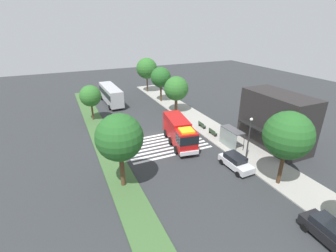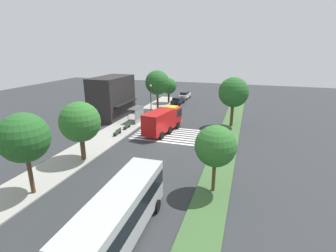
{
  "view_description": "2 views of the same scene",
  "coord_description": "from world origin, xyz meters",
  "views": [
    {
      "loc": [
        30.62,
        -12.15,
        15.75
      ],
      "look_at": [
        0.77,
        1.32,
        1.79
      ],
      "focal_mm": 26.11,
      "sensor_mm": 36.0,
      "label": 1
    },
    {
      "loc": [
        -30.96,
        -10.0,
        12.38
      ],
      "look_at": [
        2.94,
        0.88,
        1.23
      ],
      "focal_mm": 27.15,
      "sensor_mm": 36.0,
      "label": 2
    }
  ],
  "objects": [
    {
      "name": "transit_bus",
      "position": [
        -18.72,
        -2.81,
        2.16
      ],
      "size": [
        10.55,
        3.08,
        3.65
      ],
      "rotation": [
        0.0,
        0.0,
        3.17
      ],
      "color": "#B2B2B7",
      "rests_on": "ground_plane"
    },
    {
      "name": "street_lamp",
      "position": [
        11.3,
        6.83,
        3.57
      ],
      "size": [
        0.36,
        0.36,
        5.76
      ],
      "color": "#2D2D30",
      "rests_on": "sidewalk"
    },
    {
      "name": "bench_west_of_shelter",
      "position": [
        -0.02,
        7.62,
        0.59
      ],
      "size": [
        1.6,
        0.5,
        0.9
      ],
      "color": "#2D472D",
      "rests_on": "sidewalk"
    },
    {
      "name": "crosswalk",
      "position": [
        2.74,
        0.0,
        0.01
      ],
      "size": [
        6.75,
        11.22,
        0.01
      ],
      "color": "silver",
      "rests_on": "ground_plane"
    },
    {
      "name": "ground_plane",
      "position": [
        0.0,
        0.0,
        0.0
      ],
      "size": [
        120.0,
        120.0,
        0.0
      ],
      "primitive_type": "plane",
      "color": "#2D3033"
    },
    {
      "name": "parked_car_mid",
      "position": [
        23.06,
        5.04,
        0.87
      ],
      "size": [
        4.79,
        2.31,
        1.68
      ],
      "rotation": [
        0.0,
        0.0,
        -0.05
      ],
      "color": "black",
      "rests_on": "ground_plane"
    },
    {
      "name": "sidewalk",
      "position": [
        0.0,
        8.67,
        0.07
      ],
      "size": [
        60.0,
        4.87,
        0.14
      ],
      "primitive_type": "cube",
      "color": "#9E9B93",
      "rests_on": "ground_plane"
    },
    {
      "name": "bench_near_shelter",
      "position": [
        3.07,
        7.62,
        0.59
      ],
      "size": [
        1.6,
        0.5,
        0.9
      ],
      "color": "#2D472D",
      "rests_on": "sidewalk"
    },
    {
      "name": "sidewalk_tree_far_west",
      "position": [
        -24.52,
        7.23,
        5.7
      ],
      "size": [
        4.87,
        4.87,
        8.0
      ],
      "color": "#47301E",
      "rests_on": "sidewalk"
    },
    {
      "name": "median_strip",
      "position": [
        0.0,
        -7.73,
        0.07
      ],
      "size": [
        60.0,
        3.0,
        0.14
      ],
      "primitive_type": "cube",
      "color": "#3D6033",
      "rests_on": "ground_plane"
    },
    {
      "name": "fire_truck",
      "position": [
        3.58,
        1.8,
        1.98
      ],
      "size": [
        8.81,
        3.75,
        3.5
      ],
      "rotation": [
        0.0,
        0.0,
        -0.16
      ],
      "color": "#B71414",
      "rests_on": "ground_plane"
    },
    {
      "name": "median_tree_far_west",
      "position": [
        -10.77,
        -7.73,
        4.36
      ],
      "size": [
        3.57,
        3.57,
        6.02
      ],
      "color": "#513823",
      "rests_on": "median_strip"
    },
    {
      "name": "sidewalk_tree_center",
      "position": [
        -8.66,
        7.23,
        4.52
      ],
      "size": [
        4.46,
        4.46,
        6.63
      ],
      "color": "#513823",
      "rests_on": "sidewalk"
    },
    {
      "name": "parked_car_west",
      "position": [
        11.64,
        5.03,
        0.84
      ],
      "size": [
        4.42,
        2.18,
        1.63
      ],
      "rotation": [
        0.0,
        0.0,
        0.03
      ],
      "color": "silver",
      "rests_on": "ground_plane"
    },
    {
      "name": "median_tree_west",
      "position": [
        9.52,
        -7.73,
        5.57
      ],
      "size": [
        4.66,
        4.66,
        7.8
      ],
      "color": "#513823",
      "rests_on": "median_strip"
    },
    {
      "name": "bus_stop_shelter",
      "position": [
        7.07,
        7.61,
        1.89
      ],
      "size": [
        3.5,
        1.4,
        2.46
      ],
      "color": "#4C4C51",
      "rests_on": "sidewalk"
    },
    {
      "name": "sidewalk_tree_west",
      "position": [
        -15.96,
        7.23,
        5.23
      ],
      "size": [
        4.17,
        4.17,
        7.2
      ],
      "color": "#513823",
      "rests_on": "sidewalk"
    },
    {
      "name": "sidewalk_tree_east",
      "position": [
        15.92,
        7.23,
        5.64
      ],
      "size": [
        4.75,
        4.75,
        7.9
      ],
      "color": "#47301E",
      "rests_on": "sidewalk"
    },
    {
      "name": "storefront_building",
      "position": [
        9.01,
        13.44,
        3.66
      ],
      "size": [
        9.4,
        5.5,
        7.33
      ],
      "color": "#282626",
      "rests_on": "ground_plane"
    }
  ]
}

